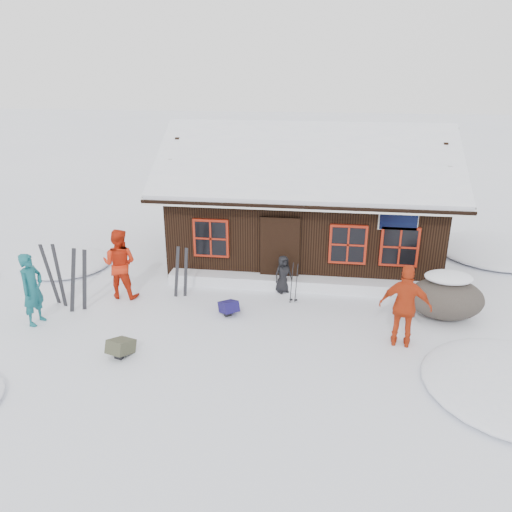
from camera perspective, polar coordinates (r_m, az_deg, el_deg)
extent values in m
plane|color=white|center=(12.60, -2.50, -7.58)|extent=(120.00, 120.00, 0.00)
cube|color=black|center=(16.59, 5.64, 4.17)|extent=(8.00, 5.00, 2.50)
cube|color=black|center=(14.66, 5.67, 10.39)|extent=(8.90, 3.14, 1.88)
cube|color=black|center=(17.56, 6.12, 12.13)|extent=(8.90, 3.14, 1.88)
cube|color=white|center=(14.63, 5.69, 10.92)|extent=(8.72, 3.07, 1.86)
cube|color=white|center=(17.54, 6.13, 12.58)|extent=(8.72, 3.07, 1.86)
cube|color=white|center=(15.99, 6.03, 14.41)|extent=(8.81, 0.22, 0.14)
cube|color=silver|center=(13.41, 5.25, 5.59)|extent=(8.90, 0.10, 0.20)
cube|color=black|center=(14.29, 2.74, 0.39)|extent=(1.00, 0.10, 2.00)
cube|color=black|center=(14.00, 16.00, 4.10)|extent=(1.00, 0.06, 0.60)
cube|color=maroon|center=(14.46, -5.16, 2.05)|extent=(1.04, 0.10, 1.14)
cube|color=black|center=(14.42, -5.19, 2.00)|extent=(0.90, 0.04, 1.00)
cube|color=maroon|center=(14.13, 10.45, 1.32)|extent=(1.04, 0.10, 1.14)
cube|color=black|center=(14.09, 10.46, 1.27)|extent=(0.90, 0.04, 1.00)
cube|color=maroon|center=(14.27, 16.07, 1.03)|extent=(1.04, 0.10, 1.14)
cube|color=black|center=(14.24, 16.09, 0.98)|extent=(0.90, 0.04, 1.00)
cube|color=white|center=(14.38, 4.99, -3.09)|extent=(7.60, 0.60, 0.35)
ellipsoid|color=white|center=(17.14, -20.77, -1.01)|extent=(2.80, 2.80, 0.34)
ellipsoid|color=white|center=(18.88, 25.75, 0.22)|extent=(4.00, 4.00, 0.48)
imported|color=#13575D|center=(13.33, -24.20, -3.48)|extent=(0.54, 0.73, 1.84)
imported|color=red|center=(14.05, -15.32, -0.84)|extent=(0.97, 0.76, 1.96)
imported|color=red|center=(11.68, 16.69, -5.54)|extent=(1.21, 0.65, 1.96)
imported|color=black|center=(14.00, 3.11, -2.08)|extent=(0.63, 0.59, 1.09)
ellipsoid|color=#473F38|center=(13.50, 20.85, -4.57)|extent=(1.87, 1.40, 1.03)
ellipsoid|color=white|center=(13.32, 21.10, -2.80)|extent=(1.18, 0.85, 0.26)
cube|color=black|center=(13.64, -20.19, -2.71)|extent=(0.32, 0.21, 1.77)
cube|color=black|center=(13.56, -19.01, -2.71)|extent=(0.36, 0.12, 1.77)
cube|color=black|center=(14.29, -22.48, -2.01)|extent=(0.34, 0.12, 1.76)
cube|color=black|center=(14.11, -21.56, -2.16)|extent=(0.31, 0.19, 1.76)
cube|color=black|center=(13.83, -9.03, -1.90)|extent=(0.23, 0.09, 1.51)
cube|color=black|center=(13.76, -8.04, -1.96)|extent=(0.22, 0.09, 1.51)
cylinder|color=black|center=(13.39, 4.09, -3.17)|extent=(0.08, 0.11, 1.19)
cylinder|color=black|center=(13.38, 4.63, -3.19)|extent=(0.08, 0.11, 1.19)
cube|color=#17114B|center=(12.94, -3.13, -6.08)|extent=(0.61, 0.64, 0.28)
cube|color=#3F402E|center=(11.60, -15.16, -10.26)|extent=(0.56, 0.65, 0.30)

